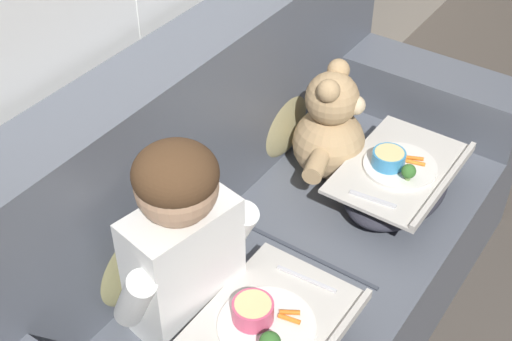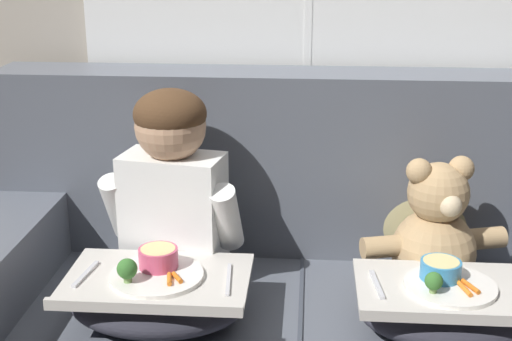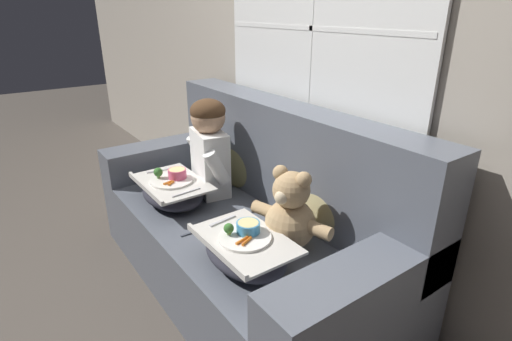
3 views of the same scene
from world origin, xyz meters
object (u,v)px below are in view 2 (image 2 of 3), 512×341
object	(u,v)px
couch	(301,303)
lap_tray_child	(157,298)
child_figure	(172,179)
throw_pillow_behind_child	(186,201)
throw_pillow_behind_teddy	(425,207)
teddy_bear	(436,235)
lap_tray_teddy	(448,309)

from	to	relation	value
couch	lap_tray_child	distance (m)	0.48
lap_tray_child	child_figure	bearing A→B (deg)	89.93
throw_pillow_behind_child	lap_tray_child	size ratio (longest dim) A/B	0.79
lap_tray_child	throw_pillow_behind_child	bearing A→B (deg)	89.94
couch	child_figure	distance (m)	0.54
throw_pillow_behind_teddy	lap_tray_child	size ratio (longest dim) A/B	0.71
child_figure	teddy_bear	world-z (taller)	child_figure
teddy_bear	child_figure	bearing A→B (deg)	179.67
throw_pillow_behind_teddy	lap_tray_child	xyz separation A→B (m)	(-0.74, -0.45, -0.10)
throw_pillow_behind_child	lap_tray_teddy	world-z (taller)	throw_pillow_behind_child
child_figure	lap_tray_child	world-z (taller)	child_figure
couch	lap_tray_teddy	world-z (taller)	couch
child_figure	teddy_bear	bearing A→B (deg)	-0.33
throw_pillow_behind_child	child_figure	xyz separation A→B (m)	(-0.00, -0.20, 0.14)
throw_pillow_behind_teddy	child_figure	bearing A→B (deg)	-165.05
child_figure	lap_tray_teddy	world-z (taller)	child_figure
throw_pillow_behind_teddy	lap_tray_child	bearing A→B (deg)	-148.76
lap_tray_child	lap_tray_teddy	distance (m)	0.74
throw_pillow_behind_teddy	child_figure	world-z (taller)	child_figure
throw_pillow_behind_child	teddy_bear	distance (m)	0.77
throw_pillow_behind_child	couch	bearing A→B (deg)	-25.52
teddy_bear	lap_tray_teddy	world-z (taller)	teddy_bear
throw_pillow_behind_child	child_figure	bearing A→B (deg)	-90.06
couch	throw_pillow_behind_child	size ratio (longest dim) A/B	5.13
couch	throw_pillow_behind_teddy	xyz separation A→B (m)	(0.37, 0.18, 0.25)
teddy_bear	throw_pillow_behind_teddy	bearing A→B (deg)	90.41
throw_pillow_behind_teddy	teddy_bear	size ratio (longest dim) A/B	0.80
lap_tray_child	lap_tray_teddy	world-z (taller)	lap_tray_child
throw_pillow_behind_teddy	throw_pillow_behind_child	bearing A→B (deg)	180.00
couch	lap_tray_child	world-z (taller)	couch
throw_pillow_behind_child	throw_pillow_behind_teddy	bearing A→B (deg)	0.00
throw_pillow_behind_teddy	lap_tray_teddy	xyz separation A→B (m)	(-0.00, -0.45, -0.10)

